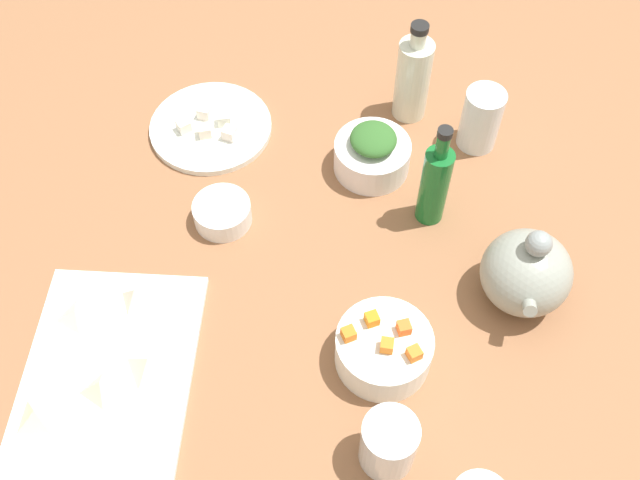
# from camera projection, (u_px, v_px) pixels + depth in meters

# --- Properties ---
(tabletop) EXTENTS (1.90, 1.90, 0.03)m
(tabletop) POSITION_uv_depth(u_px,v_px,m) (320.00, 263.00, 1.19)
(tabletop) COLOR #905F3E
(tabletop) RESTS_ON ground
(cutting_board) EXTENTS (0.38, 0.27, 0.01)m
(cutting_board) POSITION_uv_depth(u_px,v_px,m) (107.00, 382.00, 1.05)
(cutting_board) COLOR white
(cutting_board) RESTS_ON tabletop
(plate_tofu) EXTENTS (0.22, 0.22, 0.01)m
(plate_tofu) POSITION_uv_depth(u_px,v_px,m) (211.00, 127.00, 1.33)
(plate_tofu) COLOR white
(plate_tofu) RESTS_ON tabletop
(bowl_greens) EXTENTS (0.13, 0.13, 0.06)m
(bowl_greens) POSITION_uv_depth(u_px,v_px,m) (372.00, 156.00, 1.26)
(bowl_greens) COLOR white
(bowl_greens) RESTS_ON tabletop
(bowl_carrots) EXTENTS (0.14, 0.14, 0.06)m
(bowl_carrots) POSITION_uv_depth(u_px,v_px,m) (384.00, 349.00, 1.05)
(bowl_carrots) COLOR white
(bowl_carrots) RESTS_ON tabletop
(bowl_small_side) EXTENTS (0.10, 0.10, 0.04)m
(bowl_small_side) POSITION_uv_depth(u_px,v_px,m) (222.00, 213.00, 1.20)
(bowl_small_side) COLOR white
(bowl_small_side) RESTS_ON tabletop
(teapot) EXTENTS (0.15, 0.13, 0.16)m
(teapot) POSITION_uv_depth(u_px,v_px,m) (526.00, 272.00, 1.09)
(teapot) COLOR #959A8E
(teapot) RESTS_ON tabletop
(bottle_0) EXTENTS (0.05, 0.05, 0.20)m
(bottle_0) POSITION_uv_depth(u_px,v_px,m) (435.00, 183.00, 1.16)
(bottle_0) COLOR #186A2B
(bottle_0) RESTS_ON tabletop
(bottle_1) EXTENTS (0.06, 0.06, 0.20)m
(bottle_1) POSITION_uv_depth(u_px,v_px,m) (413.00, 78.00, 1.29)
(bottle_1) COLOR silver
(bottle_1) RESTS_ON tabletop
(drinking_glass_0) EXTENTS (0.07, 0.07, 0.12)m
(drinking_glass_0) POSITION_uv_depth(u_px,v_px,m) (481.00, 119.00, 1.27)
(drinking_glass_0) COLOR white
(drinking_glass_0) RESTS_ON tabletop
(drinking_glass_1) EXTENTS (0.08, 0.08, 0.10)m
(drinking_glass_1) POSITION_uv_depth(u_px,v_px,m) (389.00, 443.00, 0.96)
(drinking_glass_1) COLOR white
(drinking_glass_1) RESTS_ON tabletop
(carrot_cube_0) EXTENTS (0.02, 0.02, 0.02)m
(carrot_cube_0) POSITION_uv_depth(u_px,v_px,m) (404.00, 328.00, 1.03)
(carrot_cube_0) COLOR orange
(carrot_cube_0) RESTS_ON bowl_carrots
(carrot_cube_1) EXTENTS (0.02, 0.02, 0.02)m
(carrot_cube_1) POSITION_uv_depth(u_px,v_px,m) (349.00, 334.00, 1.02)
(carrot_cube_1) COLOR orange
(carrot_cube_1) RESTS_ON bowl_carrots
(carrot_cube_2) EXTENTS (0.02, 0.02, 0.02)m
(carrot_cube_2) POSITION_uv_depth(u_px,v_px,m) (387.00, 345.00, 1.01)
(carrot_cube_2) COLOR orange
(carrot_cube_2) RESTS_ON bowl_carrots
(carrot_cube_3) EXTENTS (0.02, 0.02, 0.02)m
(carrot_cube_3) POSITION_uv_depth(u_px,v_px,m) (372.00, 319.00, 1.04)
(carrot_cube_3) COLOR orange
(carrot_cube_3) RESTS_ON bowl_carrots
(carrot_cube_4) EXTENTS (0.03, 0.03, 0.02)m
(carrot_cube_4) POSITION_uv_depth(u_px,v_px,m) (414.00, 353.00, 1.01)
(carrot_cube_4) COLOR orange
(carrot_cube_4) RESTS_ON bowl_carrots
(chopped_greens_mound) EXTENTS (0.10, 0.10, 0.03)m
(chopped_greens_mound) POSITION_uv_depth(u_px,v_px,m) (373.00, 139.00, 1.22)
(chopped_greens_mound) COLOR #326429
(chopped_greens_mound) RESTS_ON bowl_greens
(tofu_cube_0) EXTENTS (0.02, 0.02, 0.02)m
(tofu_cube_0) POSITION_uv_depth(u_px,v_px,m) (205.00, 112.00, 1.33)
(tofu_cube_0) COLOR silver
(tofu_cube_0) RESTS_ON plate_tofu
(tofu_cube_1) EXTENTS (0.03, 0.03, 0.02)m
(tofu_cube_1) POSITION_uv_depth(u_px,v_px,m) (205.00, 131.00, 1.30)
(tofu_cube_1) COLOR #F2E2CA
(tofu_cube_1) RESTS_ON plate_tofu
(tofu_cube_2) EXTENTS (0.03, 0.03, 0.02)m
(tofu_cube_2) POSITION_uv_depth(u_px,v_px,m) (224.00, 119.00, 1.32)
(tofu_cube_2) COLOR silver
(tofu_cube_2) RESTS_ON plate_tofu
(tofu_cube_3) EXTENTS (0.03, 0.03, 0.02)m
(tofu_cube_3) POSITION_uv_depth(u_px,v_px,m) (229.00, 133.00, 1.30)
(tofu_cube_3) COLOR white
(tofu_cube_3) RESTS_ON plate_tofu
(tofu_cube_4) EXTENTS (0.03, 0.03, 0.02)m
(tofu_cube_4) POSITION_uv_depth(u_px,v_px,m) (184.00, 126.00, 1.31)
(tofu_cube_4) COLOR white
(tofu_cube_4) RESTS_ON plate_tofu
(dumpling_0) EXTENTS (0.07, 0.07, 0.02)m
(dumpling_0) POSITION_uv_depth(u_px,v_px,m) (37.00, 414.00, 1.01)
(dumpling_0) COLOR beige
(dumpling_0) RESTS_ON cutting_board
(dumpling_1) EXTENTS (0.05, 0.05, 0.03)m
(dumpling_1) POSITION_uv_depth(u_px,v_px,m) (136.00, 295.00, 1.11)
(dumpling_1) COLOR beige
(dumpling_1) RESTS_ON cutting_board
(dumpling_2) EXTENTS (0.07, 0.07, 0.03)m
(dumpling_2) POSITION_uv_depth(u_px,v_px,m) (149.00, 364.00, 1.05)
(dumpling_2) COLOR beige
(dumpling_2) RESTS_ON cutting_board
(dumpling_3) EXTENTS (0.06, 0.06, 0.02)m
(dumpling_3) POSITION_uv_depth(u_px,v_px,m) (77.00, 313.00, 1.10)
(dumpling_3) COLOR beige
(dumpling_3) RESTS_ON cutting_board
(dumpling_4) EXTENTS (0.05, 0.06, 0.03)m
(dumpling_4) POSITION_uv_depth(u_px,v_px,m) (102.00, 386.00, 1.03)
(dumpling_4) COLOR beige
(dumpling_4) RESTS_ON cutting_board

